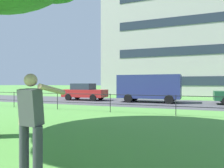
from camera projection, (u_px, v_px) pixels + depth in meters
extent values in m
cube|color=#4C4C51|center=(161.00, 103.00, 16.99)|extent=(80.00, 7.55, 0.01)
cylinder|color=black|center=(14.00, 99.00, 14.09)|extent=(0.04, 0.04, 1.00)
cylinder|color=black|center=(57.00, 101.00, 12.84)|extent=(0.04, 0.04, 1.00)
cylinder|color=black|center=(110.00, 103.00, 11.58)|extent=(0.04, 0.04, 1.00)
cylinder|color=black|center=(176.00, 105.00, 10.32)|extent=(0.04, 0.04, 1.00)
cylinder|color=black|center=(141.00, 105.00, 10.95)|extent=(30.61, 0.03, 0.03)
cylinder|color=black|center=(141.00, 95.00, 10.95)|extent=(30.61, 0.03, 0.03)
cylinder|color=#383842|center=(24.00, 149.00, 3.70)|extent=(0.16, 0.16, 0.85)
cylinder|color=#383842|center=(38.00, 152.00, 3.56)|extent=(0.16, 0.16, 0.85)
cube|color=#4C4C51|center=(31.00, 107.00, 3.63)|extent=(0.38, 0.31, 0.63)
sphere|color=tan|center=(31.00, 80.00, 3.63)|extent=(0.22, 0.22, 0.22)
cylinder|color=tan|center=(52.00, 90.00, 3.81)|extent=(0.15, 0.63, 0.22)
cylinder|color=tan|center=(21.00, 107.00, 3.73)|extent=(0.09, 0.09, 0.62)
cube|color=red|center=(85.00, 93.00, 19.84)|extent=(4.03, 1.77, 0.68)
cube|color=#2D3847|center=(83.00, 86.00, 19.89)|extent=(1.93, 1.55, 0.56)
cylinder|color=black|center=(101.00, 97.00, 20.16)|extent=(0.60, 0.21, 0.60)
cylinder|color=black|center=(93.00, 98.00, 18.65)|extent=(0.60, 0.21, 0.60)
cylinder|color=black|center=(77.00, 96.00, 21.04)|extent=(0.60, 0.21, 0.60)
cylinder|color=black|center=(68.00, 97.00, 19.53)|extent=(0.60, 0.21, 0.60)
cube|color=navy|center=(149.00, 87.00, 17.69)|extent=(5.01, 1.99, 1.90)
cube|color=#283342|center=(174.00, 82.00, 16.96)|extent=(0.13, 1.67, 0.76)
cylinder|color=black|center=(172.00, 98.00, 17.94)|extent=(0.68, 0.24, 0.68)
cylinder|color=black|center=(169.00, 99.00, 16.21)|extent=(0.68, 0.24, 0.68)
cylinder|color=black|center=(134.00, 97.00, 19.10)|extent=(0.68, 0.24, 0.68)
cylinder|color=black|center=(128.00, 98.00, 17.37)|extent=(0.68, 0.24, 0.68)
cylinder|color=black|center=(224.00, 100.00, 16.60)|extent=(0.60, 0.20, 0.60)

